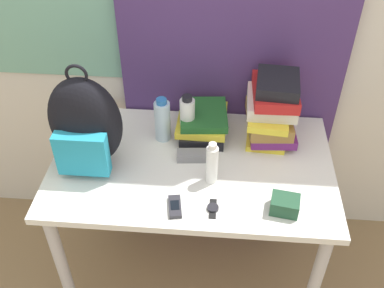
# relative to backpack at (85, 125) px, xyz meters

# --- Properties ---
(wall_back) EXTENTS (6.00, 0.06, 2.50)m
(wall_back) POSITION_rel_backpack_xyz_m (0.41, 0.47, 0.30)
(wall_back) COLOR silver
(wall_back) RESTS_ON ground_plane
(curtain_blue) EXTENTS (0.99, 0.04, 2.50)m
(curtain_blue) POSITION_rel_backpack_xyz_m (0.56, 0.41, 0.30)
(curtain_blue) COLOR #4C336B
(curtain_blue) RESTS_ON ground_plane
(desk) EXTENTS (1.16, 0.71, 0.76)m
(desk) POSITION_rel_backpack_xyz_m (0.41, 0.03, -0.29)
(desk) COLOR silver
(desk) RESTS_ON ground_plane
(backpack) EXTENTS (0.29, 0.20, 0.45)m
(backpack) POSITION_rel_backpack_xyz_m (0.00, 0.00, 0.00)
(backpack) COLOR black
(backpack) RESTS_ON desk
(book_stack_left) EXTENTS (0.22, 0.27, 0.11)m
(book_stack_left) POSITION_rel_backpack_xyz_m (0.44, 0.23, -0.14)
(book_stack_left) COLOR black
(book_stack_left) RESTS_ON desk
(book_stack_center) EXTENTS (0.22, 0.30, 0.30)m
(book_stack_center) POSITION_rel_backpack_xyz_m (0.73, 0.23, -0.05)
(book_stack_center) COLOR yellow
(book_stack_center) RESTS_ON desk
(water_bottle) EXTENTS (0.07, 0.07, 0.21)m
(water_bottle) POSITION_rel_backpack_xyz_m (0.27, 0.18, -0.10)
(water_bottle) COLOR silver
(water_bottle) RESTS_ON desk
(sports_bottle) EXTENTS (0.06, 0.06, 0.22)m
(sports_bottle) POSITION_rel_backpack_xyz_m (0.38, 0.19, -0.09)
(sports_bottle) COLOR white
(sports_bottle) RESTS_ON desk
(sunscreen_bottle) EXTENTS (0.05, 0.05, 0.19)m
(sunscreen_bottle) POSITION_rel_backpack_xyz_m (0.50, -0.07, -0.10)
(sunscreen_bottle) COLOR white
(sunscreen_bottle) RESTS_ON desk
(cell_phone) EXTENTS (0.06, 0.11, 0.02)m
(cell_phone) POSITION_rel_backpack_xyz_m (0.37, -0.22, -0.18)
(cell_phone) COLOR #2D2D33
(cell_phone) RESTS_ON desk
(sunglasses_case) EXTENTS (0.15, 0.07, 0.04)m
(sunglasses_case) POSITION_rel_backpack_xyz_m (0.42, 0.05, -0.17)
(sunglasses_case) COLOR gray
(sunglasses_case) RESTS_ON desk
(camera_pouch) EXTENTS (0.11, 0.10, 0.06)m
(camera_pouch) POSITION_rel_backpack_xyz_m (0.77, -0.20, -0.16)
(camera_pouch) COLOR #234C33
(camera_pouch) RESTS_ON desk
(wristwatch) EXTENTS (0.04, 0.10, 0.01)m
(wristwatch) POSITION_rel_backpack_xyz_m (0.51, -0.22, -0.19)
(wristwatch) COLOR black
(wristwatch) RESTS_ON desk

